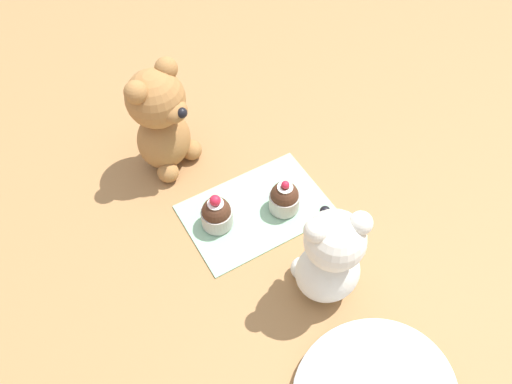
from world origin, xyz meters
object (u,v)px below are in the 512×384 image
cupcake_near_cream_bear (284,198)px  cupcake_near_tan_bear (217,213)px  teddy_bear_tan (161,120)px  teddy_bear_cream (330,258)px

cupcake_near_cream_bear → cupcake_near_tan_bear: size_ratio=0.95×
teddy_bear_tan → cupcake_near_tan_bear: size_ratio=2.90×
teddy_bear_cream → teddy_bear_tan: size_ratio=0.91×
teddy_bear_tan → cupcake_near_cream_bear: teddy_bear_tan is taller
cupcake_near_tan_bear → teddy_bear_tan: bearing=-86.3°
teddy_bear_cream → teddy_bear_tan: bearing=-55.3°
teddy_bear_tan → cupcake_near_tan_bear: (-0.01, 0.18, -0.08)m
cupcake_near_tan_bear → cupcake_near_cream_bear: bearing=165.6°
teddy_bear_cream → cupcake_near_cream_bear: size_ratio=2.78×
teddy_bear_tan → cupcake_near_cream_bear: size_ratio=3.06×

